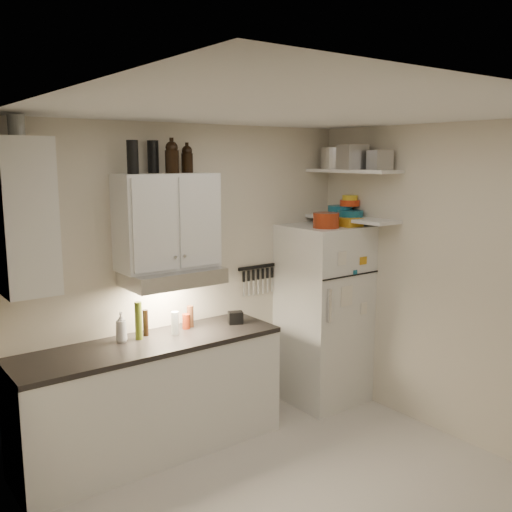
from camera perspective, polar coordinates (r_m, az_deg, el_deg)
floor at (r=4.29m, az=4.93°, el=-23.15°), size 3.20×3.00×0.02m
ceiling at (r=3.61m, az=5.55°, el=14.38°), size 3.20×3.00×0.02m
back_wall at (r=4.93m, az=-6.59°, el=-2.19°), size 3.20×0.02×2.60m
left_wall at (r=2.97m, az=-19.04°, el=-10.84°), size 0.02×3.00×2.60m
right_wall at (r=4.94m, az=19.28°, el=-2.68°), size 0.02×3.00×2.60m
base_cabinet at (r=4.69m, az=-10.39°, el=-14.00°), size 2.10×0.60×0.88m
countertop at (r=4.52m, az=-10.57°, el=-8.66°), size 2.10×0.62×0.04m
upper_cabinet at (r=4.56m, az=-8.87°, el=3.45°), size 0.80×0.33×0.75m
side_cabinet at (r=4.01m, az=-22.48°, el=3.77°), size 0.33×0.55×1.00m
range_hood at (r=4.57m, az=-8.34°, el=-2.05°), size 0.76×0.46×0.12m
fridge at (r=5.50m, az=6.77°, el=-5.77°), size 0.70×0.68×1.70m
shelf_hi at (r=5.35m, az=9.64°, el=8.38°), size 0.30×0.95×0.03m
shelf_lo at (r=5.38m, az=9.51°, el=3.69°), size 0.30×0.95×0.03m
knife_strip at (r=5.29m, az=0.11°, el=-1.10°), size 0.42×0.02×0.03m
dutch_oven at (r=5.14m, az=7.02°, el=3.56°), size 0.31×0.31×0.14m
book_stack at (r=5.30m, az=9.14°, el=3.39°), size 0.20×0.24×0.08m
spice_jar at (r=5.34m, az=6.97°, el=3.53°), size 0.06×0.06×0.09m
stock_pot at (r=5.59m, az=7.92°, el=9.66°), size 0.31×0.31×0.20m
tin_a at (r=5.29m, az=9.63°, el=9.73°), size 0.25×0.24×0.22m
tin_b at (r=5.19m, az=12.28°, el=9.37°), size 0.21×0.21×0.17m
bowl_teal at (r=5.53m, az=8.40°, el=4.53°), size 0.23×0.23×0.09m
bowl_orange at (r=5.50m, az=9.36°, el=5.25°), size 0.19×0.19×0.06m
bowl_yellow at (r=5.49m, az=9.37°, el=5.78°), size 0.15×0.15×0.05m
plates at (r=5.41m, az=9.41°, el=4.20°), size 0.26×0.26×0.06m
growler_a at (r=4.52m, az=-8.41°, el=9.78°), size 0.12×0.12×0.25m
growler_b at (r=4.67m, az=-6.90°, el=9.63°), size 0.12×0.12×0.22m
thermos_a at (r=4.57m, az=-10.25°, el=9.73°), size 0.11×0.11×0.25m
thermos_b at (r=4.37m, az=-12.24°, el=9.65°), size 0.11×0.11×0.25m
side_jar at (r=4.02m, az=-22.85°, el=11.91°), size 0.13×0.13×0.14m
soap_bottle at (r=4.52m, az=-13.34°, el=-6.77°), size 0.13×0.13×0.26m
pepper_mill at (r=4.82m, az=-6.60°, el=-6.02°), size 0.07×0.07×0.18m
oil_bottle at (r=4.55m, az=-11.67°, el=-6.36°), size 0.07×0.07×0.30m
vinegar_bottle at (r=4.64m, az=-10.98°, el=-6.57°), size 0.06×0.06×0.21m
clear_bottle at (r=4.64m, az=-8.10°, el=-6.65°), size 0.07×0.07×0.19m
red_jar at (r=4.78m, az=-7.01°, el=-6.51°), size 0.07×0.07×0.12m
caddy at (r=4.90m, az=-2.06°, el=-6.18°), size 0.15×0.13×0.10m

